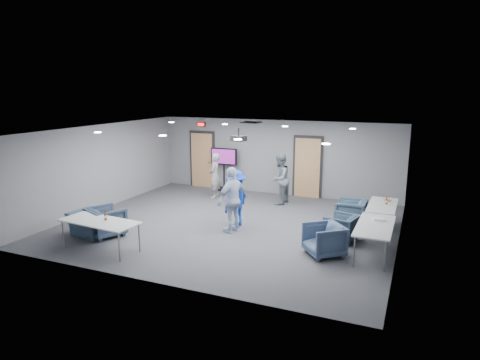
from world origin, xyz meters
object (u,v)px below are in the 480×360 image
at_px(person_c, 233,200).
at_px(projector, 239,138).
at_px(chair_right_b, 341,228).
at_px(chair_front_b, 91,224).
at_px(table_right_b, 375,227).
at_px(chair_right_c, 324,240).
at_px(chair_front_a, 106,222).
at_px(bottle_front, 106,216).
at_px(person_b, 280,179).
at_px(table_right_a, 382,206).
at_px(table_front_left, 100,222).
at_px(tv_stand, 224,166).
at_px(person_d, 236,199).
at_px(person_a, 215,176).
at_px(bottle_right, 386,201).
at_px(chair_right_a, 351,213).

bearing_deg(person_c, projector, -143.16).
bearing_deg(projector, chair_right_b, 7.22).
relative_size(chair_front_b, table_right_b, 0.52).
bearing_deg(projector, chair_right_c, -12.26).
xyz_separation_m(person_c, chair_front_a, (-2.92, -1.62, -0.50)).
xyz_separation_m(bottle_front, projector, (1.93, 3.55, 1.58)).
height_order(person_b, chair_right_b, person_b).
height_order(table_right_a, table_front_left, same).
bearing_deg(bottle_front, chair_front_a, 131.08).
height_order(chair_right_c, bottle_front, bottle_front).
distance_m(person_b, tv_stand, 2.78).
bearing_deg(table_front_left, person_d, 57.52).
distance_m(person_a, chair_right_b, 5.63).
distance_m(person_d, tv_stand, 4.37).
distance_m(person_d, chair_right_b, 2.98).
bearing_deg(table_right_b, projector, 70.66).
relative_size(table_right_b, bottle_right, 8.28).
distance_m(bottle_front, tv_stand, 6.65).
bearing_deg(person_c, tv_stand, -131.02).
bearing_deg(bottle_right, chair_right_a, 177.91).
relative_size(chair_front_b, table_right_a, 0.57).
height_order(person_d, tv_stand, tv_stand).
bearing_deg(chair_front_a, table_right_b, -144.24).
bearing_deg(table_front_left, person_b, 69.84).
distance_m(person_a, chair_front_b, 5.08).
distance_m(person_c, table_front_left, 3.43).
bearing_deg(table_right_b, tv_stand, 52.88).
bearing_deg(projector, bottle_right, 28.11).
bearing_deg(table_front_left, chair_right_a, 44.20).
height_order(person_a, table_right_a, person_a).
bearing_deg(table_front_left, bottle_right, 39.46).
distance_m(bottle_front, bottle_right, 7.33).
bearing_deg(person_d, chair_right_a, 119.22).
relative_size(person_a, tv_stand, 0.98).
bearing_deg(person_d, chair_right_c, 72.07).
relative_size(person_b, table_front_left, 0.84).
distance_m(chair_front_b, table_front_left, 1.23).
distance_m(table_right_a, table_front_left, 7.35).
height_order(person_d, chair_right_c, person_d).
bearing_deg(table_front_left, table_right_a, 39.27).
xyz_separation_m(chair_right_a, table_right_a, (0.85, -0.12, 0.31)).
xyz_separation_m(person_b, chair_right_b, (2.54, -2.74, -0.52)).
bearing_deg(table_right_a, person_c, 114.23).
relative_size(person_a, table_front_left, 0.77).
distance_m(chair_front_b, tv_stand, 6.16).
height_order(person_d, chair_right_a, person_d).
relative_size(person_b, chair_front_b, 1.73).
xyz_separation_m(chair_front_a, tv_stand, (0.65, 5.90, 0.52)).
bearing_deg(chair_front_a, person_a, -75.91).
distance_m(table_right_a, table_right_b, 1.90).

